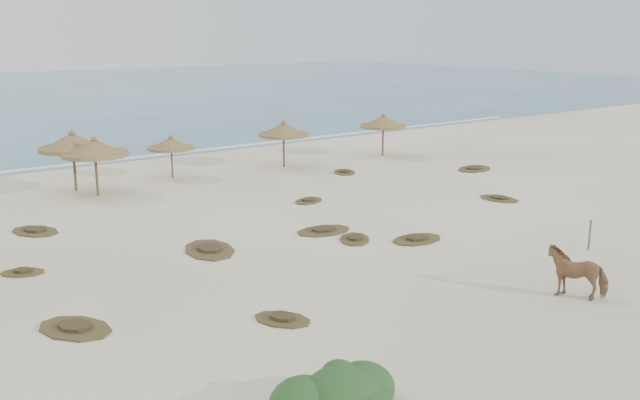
# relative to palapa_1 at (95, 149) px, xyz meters

# --- Properties ---
(ground) EXTENTS (160.00, 160.00, 0.00)m
(ground) POSITION_rel_palapa_1_xyz_m (5.50, -17.08, -2.32)
(ground) COLOR #F9F0CC
(ground) RESTS_ON ground
(foam_line) EXTENTS (70.00, 0.60, 0.01)m
(foam_line) POSITION_rel_palapa_1_xyz_m (5.50, 8.92, -2.31)
(foam_line) COLOR white
(foam_line) RESTS_ON ground
(palapa_1) EXTENTS (3.62, 3.62, 2.99)m
(palapa_1) POSITION_rel_palapa_1_xyz_m (0.00, 0.00, 0.00)
(palapa_1) COLOR brown
(palapa_1) RESTS_ON ground
(palapa_2) EXTENTS (3.86, 3.86, 3.12)m
(palapa_2) POSITION_rel_palapa_1_xyz_m (-0.49, 1.72, 0.10)
(palapa_2) COLOR brown
(palapa_2) RESTS_ON ground
(palapa_3) EXTENTS (2.72, 2.72, 2.39)m
(palapa_3) POSITION_rel_palapa_1_xyz_m (4.79, 1.78, -0.46)
(palapa_3) COLOR brown
(palapa_3) RESTS_ON ground
(palapa_4) EXTENTS (3.76, 3.76, 2.80)m
(palapa_4) POSITION_rel_palapa_1_xyz_m (11.37, 0.68, -0.14)
(palapa_4) COLOR brown
(palapa_4) RESTS_ON ground
(palapa_5) EXTENTS (3.03, 3.03, 2.77)m
(palapa_5) POSITION_rel_palapa_1_xyz_m (18.59, 0.12, -0.17)
(palapa_5) COLOR brown
(palapa_5) RESTS_ON ground
(horse) EXTENTS (1.65, 1.95, 1.51)m
(horse) POSITION_rel_palapa_1_xyz_m (6.95, -21.81, -1.56)
(horse) COLOR #9C6947
(horse) RESTS_ON ground
(fence_post_far) EXTENTS (0.11, 0.11, 1.15)m
(fence_post_far) POSITION_rel_palapa_1_xyz_m (11.38, -19.37, -1.74)
(fence_post_far) COLOR #6D6652
(fence_post_far) RESTS_ON ground
(bush) EXTENTS (2.92, 2.58, 1.31)m
(bush) POSITION_rel_palapa_1_xyz_m (-3.19, -23.08, -1.89)
(bush) COLOR #2D4F22
(bush) RESTS_ON ground
(scrub_0) EXTENTS (2.33, 2.71, 0.16)m
(scrub_0) POSITION_rel_palapa_1_xyz_m (-6.14, -15.22, -2.27)
(scrub_0) COLOR brown
(scrub_0) RESTS_ON ground
(scrub_1) EXTENTS (2.37, 3.07, 0.16)m
(scrub_1) POSITION_rel_palapa_1_xyz_m (0.13, -11.13, -2.27)
(scrub_1) COLOR brown
(scrub_1) RESTS_ON ground
(scrub_2) EXTENTS (2.05, 2.13, 0.16)m
(scrub_2) POSITION_rel_palapa_1_xyz_m (5.25, -13.27, -2.27)
(scrub_2) COLOR brown
(scrub_2) RESTS_ON ground
(scrub_3) EXTENTS (2.47, 1.73, 0.16)m
(scrub_3) POSITION_rel_palapa_1_xyz_m (5.01, -11.62, -2.27)
(scrub_3) COLOR brown
(scrub_3) RESTS_ON ground
(scrub_4) EXTENTS (1.52, 2.12, 0.16)m
(scrub_4) POSITION_rel_palapa_1_xyz_m (15.03, -12.22, -2.27)
(scrub_4) COLOR brown
(scrub_4) RESTS_ON ground
(scrub_5) EXTENTS (2.92, 2.31, 0.16)m
(scrub_5) POSITION_rel_palapa_1_xyz_m (19.77, -6.50, -2.27)
(scrub_5) COLOR brown
(scrub_5) RESTS_ON ground
(scrub_6) EXTENTS (2.14, 2.59, 0.16)m
(scrub_6) POSITION_rel_palapa_1_xyz_m (-4.29, -4.77, -2.27)
(scrub_6) COLOR brown
(scrub_6) RESTS_ON ground
(scrub_7) EXTENTS (1.95, 1.61, 0.16)m
(scrub_7) POSITION_rel_palapa_1_xyz_m (7.50, -7.14, -2.27)
(scrub_7) COLOR brown
(scrub_7) RESTS_ON ground
(scrub_8) EXTENTS (1.70, 1.53, 0.16)m
(scrub_8) POSITION_rel_palapa_1_xyz_m (-6.04, -9.64, -2.27)
(scrub_8) COLOR brown
(scrub_8) RESTS_ON ground
(scrub_9) EXTENTS (2.20, 1.46, 0.16)m
(scrub_9) POSITION_rel_palapa_1_xyz_m (7.15, -14.73, -2.27)
(scrub_9) COLOR brown
(scrub_9) RESTS_ON ground
(scrub_10) EXTENTS (2.04, 2.19, 0.16)m
(scrub_10) POSITION_rel_palapa_1_xyz_m (13.15, -2.78, -2.27)
(scrub_10) COLOR brown
(scrub_10) RESTS_ON ground
(scrub_11) EXTENTS (1.77, 2.01, 0.16)m
(scrub_11) POSITION_rel_palapa_1_xyz_m (-1.30, -18.07, -2.27)
(scrub_11) COLOR brown
(scrub_11) RESTS_ON ground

